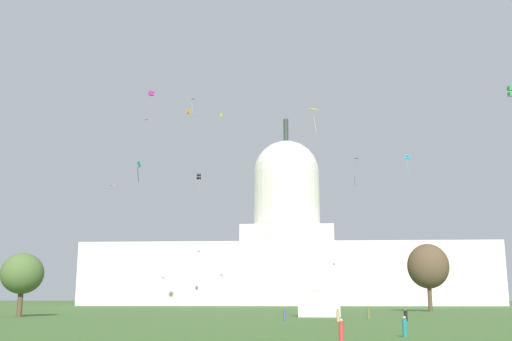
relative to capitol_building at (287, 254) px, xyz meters
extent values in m
cube|color=silver|center=(-35.60, 0.00, -7.05)|extent=(71.21, 23.58, 21.34)
cube|color=silver|center=(35.60, 0.00, -7.05)|extent=(71.21, 23.58, 21.34)
cube|color=silver|center=(0.00, 0.00, -4.24)|extent=(31.62, 25.94, 26.94)
cylinder|color=silver|center=(0.00, 0.00, 19.16)|extent=(23.62, 23.62, 19.87)
sphere|color=silver|center=(0.00, 0.00, 29.10)|extent=(23.66, 23.66, 23.66)
cylinder|color=#2D3833|center=(0.00, 0.00, 45.20)|extent=(1.80, 1.80, 8.55)
cube|color=white|center=(6.43, -116.41, -16.29)|extent=(6.87, 6.82, 2.85)
pyramid|color=white|center=(6.43, -116.41, -12.64)|extent=(7.22, 7.16, 2.22)
cylinder|color=brown|center=(30.74, -83.75, -14.43)|extent=(0.88, 0.88, 6.58)
ellipsoid|color=brown|center=(30.74, -83.75, -8.33)|extent=(9.25, 8.18, 9.36)
cylinder|color=brown|center=(-40.38, -120.81, -15.33)|extent=(0.81, 0.81, 4.78)
ellipsoid|color=#4C6633|center=(-40.38, -120.81, -11.02)|extent=(9.09, 9.14, 6.39)
cylinder|color=#1E757A|center=(11.18, -165.00, -17.02)|extent=(0.51, 0.51, 1.38)
sphere|color=beige|center=(11.18, -165.00, -16.21)|extent=(0.34, 0.34, 0.24)
cylinder|color=olive|center=(13.01, -125.42, -16.97)|extent=(0.49, 0.49, 1.49)
sphere|color=brown|center=(13.01, -125.42, -16.11)|extent=(0.27, 0.27, 0.23)
cylinder|color=tan|center=(8.00, -135.17, -17.05)|extent=(0.55, 0.55, 1.34)
sphere|color=brown|center=(8.00, -135.17, -16.26)|extent=(0.29, 0.29, 0.23)
cylinder|color=black|center=(16.93, -132.88, -17.07)|extent=(0.64, 0.64, 1.28)
sphere|color=#A37556|center=(16.93, -132.88, -16.31)|extent=(0.34, 0.34, 0.25)
cylinder|color=#3D5684|center=(1.17, -133.14, -16.95)|extent=(0.46, 0.46, 1.52)
sphere|color=brown|center=(1.17, -133.14, -16.08)|extent=(0.31, 0.31, 0.22)
cylinder|color=red|center=(5.53, -173.97, -16.95)|extent=(0.45, 0.45, 1.53)
sphere|color=beige|center=(5.53, -173.97, -16.09)|extent=(0.28, 0.28, 0.21)
cube|color=#8CD133|center=(-15.71, -67.22, 30.96)|extent=(0.68, 0.50, 0.97)
cylinder|color=red|center=(-15.53, -67.22, 29.53)|extent=(0.24, 0.10, 1.98)
cube|color=teal|center=(-20.36, -128.34, 4.69)|extent=(0.89, 0.99, 0.95)
cylinder|color=black|center=(-20.48, -128.34, 3.14)|extent=(0.24, 0.27, 2.24)
pyramid|color=red|center=(-35.17, -66.75, 29.76)|extent=(1.72, 1.21, 0.13)
pyramid|color=pink|center=(-42.81, -69.45, 11.79)|extent=(1.50, 1.58, 0.31)
pyramid|color=gold|center=(-3.72, -78.45, 1.39)|extent=(1.62, 0.91, 0.19)
cylinder|color=gold|center=(-3.70, -78.82, -0.95)|extent=(0.31, 0.10, 3.17)
cube|color=black|center=(-20.91, -69.04, 14.27)|extent=(1.11, 1.19, 0.76)
cube|color=black|center=(-20.91, -69.04, 14.92)|extent=(1.11, 1.19, 0.76)
cylinder|color=pink|center=(-20.73, -69.04, 12.54)|extent=(0.08, 0.39, 3.00)
pyramid|color=purple|center=(-23.95, -64.21, 36.10)|extent=(1.26, 1.08, 0.18)
cylinder|color=#8CD133|center=(-23.88, -63.93, 34.02)|extent=(0.28, 0.40, 3.16)
cube|color=orange|center=(-23.31, -72.48, 30.13)|extent=(1.10, 1.10, 0.40)
cube|color=orange|center=(-23.31, -72.48, 30.61)|extent=(1.10, 1.10, 0.40)
cube|color=#D1339E|center=(-31.10, -79.15, 32.71)|extent=(1.55, 1.55, 0.55)
cube|color=#D1339E|center=(-31.10, -79.15, 33.28)|extent=(1.55, 1.55, 0.55)
cube|color=#33BCDB|center=(22.04, -113.13, 8.54)|extent=(0.98, 0.98, 0.37)
cube|color=#33BCDB|center=(22.04, -113.13, 8.93)|extent=(0.98, 0.98, 0.37)
cylinder|color=#33BCDB|center=(21.91, -113.13, 6.99)|extent=(0.32, 0.29, 2.78)
pyramid|color=blue|center=(20.02, -52.03, 22.21)|extent=(1.31, 1.09, 0.15)
cylinder|color=blue|center=(19.97, -51.62, 20.30)|extent=(0.30, 0.42, 2.60)
pyramid|color=white|center=(20.85, -37.31, 21.11)|extent=(1.26, 0.97, 0.15)
cylinder|color=black|center=(20.73, -37.06, 19.03)|extent=(0.21, 0.28, 2.99)
pyramid|color=yellow|center=(6.46, -105.24, 19.44)|extent=(1.73, 0.98, 0.12)
cylinder|color=gold|center=(6.70, -105.58, 16.89)|extent=(0.49, 0.19, 3.46)
camera|label=1|loc=(2.54, -214.87, -14.54)|focal=42.42mm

